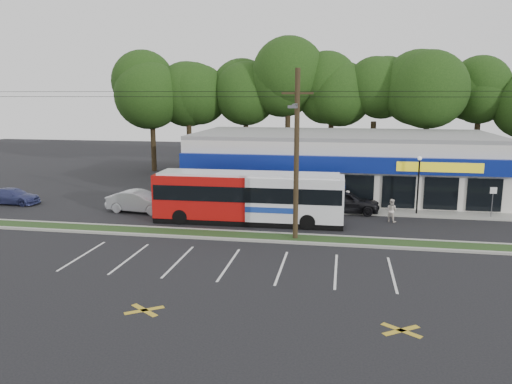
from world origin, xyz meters
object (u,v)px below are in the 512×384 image
at_px(pedestrian_b, 391,210).
at_px(car_blue, 13,196).
at_px(sign_post, 493,197).
at_px(car_dark, 344,201).
at_px(car_silver, 139,202).
at_px(metrobus, 249,196).
at_px(utility_pole, 294,149).
at_px(pedestrian_a, 347,202).
at_px(lamp_post, 419,178).

bearing_deg(pedestrian_b, car_blue, 24.88).
height_order(sign_post, car_dark, sign_post).
xyz_separation_m(car_silver, car_blue, (-11.00, 0.90, -0.17)).
xyz_separation_m(metrobus, car_dark, (6.37, 4.00, -0.95)).
height_order(utility_pole, pedestrian_b, utility_pole).
relative_size(utility_pole, car_silver, 10.36).
distance_m(utility_pole, pedestrian_b, 9.45).
xyz_separation_m(car_dark, pedestrian_a, (0.18, 0.00, -0.02)).
bearing_deg(pedestrian_b, sign_post, -136.60).
bearing_deg(lamp_post, pedestrian_b, -129.70).
relative_size(sign_post, metrobus, 0.17).
height_order(lamp_post, car_silver, lamp_post).
bearing_deg(car_dark, car_silver, 98.07).
xyz_separation_m(lamp_post, pedestrian_a, (-4.96, -0.30, -1.83)).
height_order(utility_pole, sign_post, utility_pole).
bearing_deg(car_silver, metrobus, -93.95).
bearing_deg(metrobus, lamp_post, 19.53).
bearing_deg(car_blue, car_silver, -93.22).
distance_m(metrobus, pedestrian_a, 7.74).
bearing_deg(car_dark, pedestrian_b, -124.97).
distance_m(car_dark, car_silver, 15.05).
bearing_deg(metrobus, pedestrian_b, 10.29).
xyz_separation_m(lamp_post, car_dark, (-5.14, -0.30, -1.81)).
bearing_deg(car_silver, sign_post, -77.64).
bearing_deg(pedestrian_b, utility_pole, 67.62).
relative_size(lamp_post, sign_post, 1.91).
relative_size(metrobus, car_blue, 2.95).
bearing_deg(pedestrian_b, car_silver, 27.02).
bearing_deg(pedestrian_a, sign_post, 155.92).
distance_m(pedestrian_a, pedestrian_b, 3.63).
relative_size(utility_pole, car_dark, 9.91).
relative_size(car_blue, pedestrian_b, 2.72).
height_order(utility_pole, car_blue, utility_pole).
relative_size(sign_post, car_blue, 0.51).
distance_m(car_silver, car_blue, 11.04).
height_order(utility_pole, metrobus, utility_pole).
bearing_deg(pedestrian_a, car_dark, -24.51).
relative_size(car_dark, pedestrian_a, 3.00).
relative_size(car_blue, pedestrian_a, 2.57).
bearing_deg(sign_post, pedestrian_a, -179.57).
distance_m(car_blue, pedestrian_a, 26.08).
xyz_separation_m(utility_pole, car_blue, (-22.83, 6.07, -4.79)).
distance_m(utility_pole, metrobus, 6.08).
xyz_separation_m(sign_post, metrobus, (-16.51, -4.07, 0.25)).
xyz_separation_m(utility_pole, metrobus, (-3.34, 3.57, -3.61)).
bearing_deg(utility_pole, lamp_post, 43.95).
bearing_deg(metrobus, car_dark, 31.18).
distance_m(utility_pole, car_dark, 9.34).
distance_m(lamp_post, car_dark, 5.46).
xyz_separation_m(car_dark, pedestrian_b, (3.14, -2.11, -0.07)).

